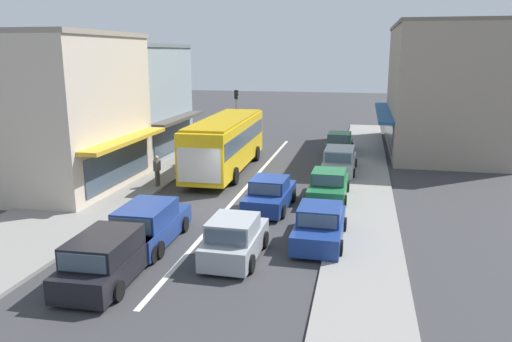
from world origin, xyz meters
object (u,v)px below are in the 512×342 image
at_px(pedestrian_far_walker, 193,149).
at_px(pedestrian_with_handbag_near, 196,142).
at_px(wagon_adjacent_lane_trail, 149,225).
at_px(parked_sedan_kerb_second, 329,186).
at_px(sedan_queue_far_back, 270,195).
at_px(traffic_light_downstreet, 236,107).
at_px(wagon_behind_bus_mid, 108,258).
at_px(city_bus, 226,141).
at_px(parked_sedan_kerb_front, 320,225).
at_px(hatchback_queue_gap_filler, 235,239).
at_px(parked_wagon_kerb_third, 340,161).
at_px(parked_hatchback_kerb_rear, 339,144).
at_px(pedestrian_browsing_midblock, 157,169).

bearing_deg(pedestrian_far_walker, pedestrian_with_handbag_near, 104.99).
xyz_separation_m(wagon_adjacent_lane_trail, parked_sedan_kerb_second, (6.17, 7.28, -0.08)).
relative_size(sedan_queue_far_back, traffic_light_downstreet, 1.02).
bearing_deg(wagon_behind_bus_mid, parked_sedan_kerb_second, 59.50).
distance_m(city_bus, pedestrian_far_walker, 2.71).
height_order(sedan_queue_far_back, pedestrian_far_walker, pedestrian_far_walker).
bearing_deg(pedestrian_with_handbag_near, pedestrian_far_walker, -75.01).
bearing_deg(wagon_behind_bus_mid, traffic_light_downstreet, 94.82).
relative_size(wagon_behind_bus_mid, parked_sedan_kerb_front, 1.08).
height_order(traffic_light_downstreet, pedestrian_far_walker, traffic_light_downstreet).
relative_size(city_bus, hatchback_queue_gap_filler, 2.93).
distance_m(sedan_queue_far_back, parked_wagon_kerb_third, 8.17).
distance_m(wagon_behind_bus_mid, parked_sedan_kerb_front, 7.77).
distance_m(wagon_adjacent_lane_trail, pedestrian_far_walker, 13.21).
bearing_deg(sedan_queue_far_back, hatchback_queue_gap_filler, -91.40).
xyz_separation_m(wagon_adjacent_lane_trail, pedestrian_with_handbag_near, (-3.44, 15.59, 0.32)).
xyz_separation_m(wagon_adjacent_lane_trail, pedestrian_far_walker, (-2.73, 12.92, 0.32)).
relative_size(wagon_adjacent_lane_trail, parked_hatchback_kerb_rear, 1.21).
bearing_deg(parked_hatchback_kerb_rear, pedestrian_with_handbag_near, -161.26).
bearing_deg(hatchback_queue_gap_filler, traffic_light_downstreet, 104.11).
xyz_separation_m(parked_sedan_kerb_front, pedestrian_with_handbag_near, (-9.69, 14.11, 0.40)).
relative_size(sedan_queue_far_back, parked_sedan_kerb_front, 1.01).
distance_m(parked_sedan_kerb_front, pedestrian_with_handbag_near, 17.12).
bearing_deg(parked_hatchback_kerb_rear, parked_sedan_kerb_second, -89.76).
relative_size(parked_wagon_kerb_third, parked_hatchback_kerb_rear, 1.21).
distance_m(parked_sedan_kerb_second, parked_hatchback_kerb_rear, 11.55).
bearing_deg(parked_sedan_kerb_front, parked_sedan_kerb_second, 90.76).
relative_size(sedan_queue_far_back, parked_hatchback_kerb_rear, 1.14).
xyz_separation_m(wagon_adjacent_lane_trail, parked_wagon_kerb_third, (6.43, 12.91, 0.00)).
height_order(sedan_queue_far_back, pedestrian_with_handbag_near, pedestrian_with_handbag_near).
relative_size(sedan_queue_far_back, pedestrian_far_walker, 2.62).
distance_m(parked_wagon_kerb_third, pedestrian_browsing_midblock, 10.77).
distance_m(pedestrian_with_handbag_near, pedestrian_browsing_midblock, 8.22).
bearing_deg(pedestrian_with_handbag_near, hatchback_queue_gap_filler, -66.91).
relative_size(parked_hatchback_kerb_rear, pedestrian_browsing_midblock, 2.30).
height_order(parked_sedan_kerb_second, parked_hatchback_kerb_rear, parked_hatchback_kerb_rear).
relative_size(wagon_adjacent_lane_trail, pedestrian_browsing_midblock, 2.78).
bearing_deg(pedestrian_with_handbag_near, parked_hatchback_kerb_rear, 18.74).
bearing_deg(hatchback_queue_gap_filler, parked_sedan_kerb_second, 71.37).
bearing_deg(parked_sedan_kerb_second, wagon_adjacent_lane_trail, -130.28).
bearing_deg(traffic_light_downstreet, city_bus, -79.58).
xyz_separation_m(parked_hatchback_kerb_rear, pedestrian_with_handbag_near, (-9.57, -3.25, 0.36)).
bearing_deg(parked_wagon_kerb_third, wagon_adjacent_lane_trail, -116.46).
bearing_deg(pedestrian_far_walker, parked_wagon_kerb_third, -0.07).
xyz_separation_m(wagon_adjacent_lane_trail, parked_sedan_kerb_front, (6.25, 1.48, -0.08)).
distance_m(city_bus, hatchback_queue_gap_filler, 13.27).
height_order(wagon_adjacent_lane_trail, hatchback_queue_gap_filler, wagon_adjacent_lane_trail).
bearing_deg(sedan_queue_far_back, pedestrian_browsing_midblock, 161.50).
xyz_separation_m(parked_sedan_kerb_second, pedestrian_browsing_midblock, (-8.98, 0.11, 0.40)).
xyz_separation_m(parked_hatchback_kerb_rear, pedestrian_far_walker, (-8.85, -5.91, 0.36)).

